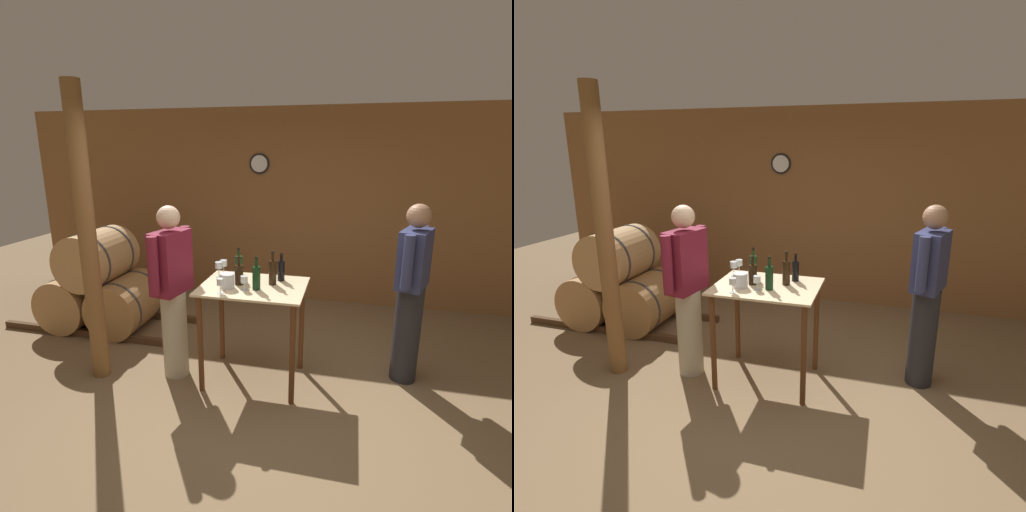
% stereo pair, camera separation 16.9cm
% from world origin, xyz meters
% --- Properties ---
extents(ground_plane, '(14.00, 14.00, 0.00)m').
position_xyz_m(ground_plane, '(0.00, 0.00, 0.00)').
color(ground_plane, brown).
extents(back_wall, '(8.40, 0.08, 2.70)m').
position_xyz_m(back_wall, '(-0.00, 2.76, 1.35)').
color(back_wall, brown).
rests_on(back_wall, ground_plane).
extents(barrel_rack, '(2.29, 0.83, 1.23)m').
position_xyz_m(barrel_rack, '(-2.25, 1.23, 0.50)').
color(barrel_rack, '#4C331E').
rests_on(barrel_rack, ground_plane).
extents(tasting_table, '(0.94, 0.72, 0.95)m').
position_xyz_m(tasting_table, '(-0.14, 0.51, 0.75)').
color(tasting_table, beige).
rests_on(tasting_table, ground_plane).
extents(wooden_post, '(0.16, 0.16, 2.70)m').
position_xyz_m(wooden_post, '(-1.61, 0.23, 1.35)').
color(wooden_post, brown).
rests_on(wooden_post, ground_plane).
extents(wine_bottle_far_left, '(0.07, 0.07, 0.30)m').
position_xyz_m(wine_bottle_far_left, '(-0.32, 0.66, 1.07)').
color(wine_bottle_far_left, '#193819').
rests_on(wine_bottle_far_left, tasting_table).
extents(wine_bottle_left, '(0.08, 0.08, 0.27)m').
position_xyz_m(wine_bottle_left, '(-0.28, 0.50, 1.05)').
color(wine_bottle_left, black).
rests_on(wine_bottle_left, tasting_table).
extents(wine_bottle_center, '(0.07, 0.07, 0.30)m').
position_xyz_m(wine_bottle_center, '(-0.09, 0.41, 1.06)').
color(wine_bottle_center, black).
rests_on(wine_bottle_center, tasting_table).
extents(wine_bottle_right, '(0.07, 0.07, 0.31)m').
position_xyz_m(wine_bottle_right, '(0.02, 0.58, 1.07)').
color(wine_bottle_right, black).
rests_on(wine_bottle_right, tasting_table).
extents(wine_bottle_far_right, '(0.07, 0.07, 0.27)m').
position_xyz_m(wine_bottle_far_right, '(0.08, 0.71, 1.05)').
color(wine_bottle_far_right, black).
rests_on(wine_bottle_far_right, tasting_table).
extents(wine_glass_near_left, '(0.07, 0.07, 0.15)m').
position_xyz_m(wine_glass_near_left, '(-0.52, 0.67, 1.06)').
color(wine_glass_near_left, silver).
rests_on(wine_glass_near_left, tasting_table).
extents(wine_glass_near_center, '(0.07, 0.07, 0.14)m').
position_xyz_m(wine_glass_near_center, '(-0.52, 0.79, 1.05)').
color(wine_glass_near_center, silver).
rests_on(wine_glass_near_center, tasting_table).
extents(wine_glass_near_right, '(0.06, 0.06, 0.13)m').
position_xyz_m(wine_glass_near_right, '(-0.37, 0.25, 1.04)').
color(wine_glass_near_right, silver).
rests_on(wine_glass_near_right, tasting_table).
extents(wine_glass_far_side, '(0.06, 0.06, 0.13)m').
position_xyz_m(wine_glass_far_side, '(-0.19, 0.37, 1.04)').
color(wine_glass_far_side, silver).
rests_on(wine_glass_far_side, tasting_table).
extents(ice_bucket, '(0.13, 0.13, 0.13)m').
position_xyz_m(ice_bucket, '(-0.35, 0.39, 1.01)').
color(ice_bucket, silver).
rests_on(ice_bucket, tasting_table).
extents(person_host, '(0.29, 0.58, 1.66)m').
position_xyz_m(person_host, '(-0.90, 0.41, 0.88)').
color(person_host, '#B7AD93').
rests_on(person_host, ground_plane).
extents(person_visitor_with_scarf, '(0.34, 0.56, 1.69)m').
position_xyz_m(person_visitor_with_scarf, '(1.25, 0.85, 0.89)').
color(person_visitor_with_scarf, '#232328').
rests_on(person_visitor_with_scarf, ground_plane).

